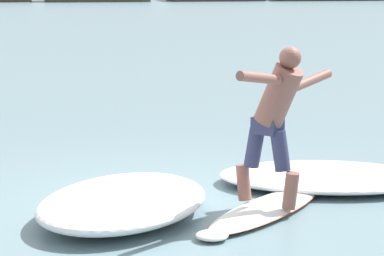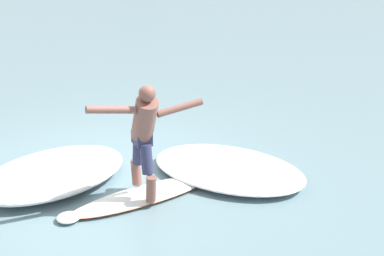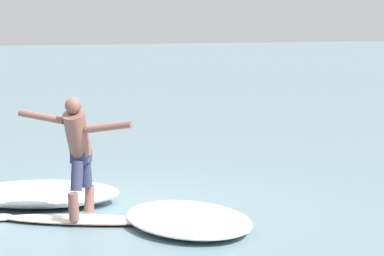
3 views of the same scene
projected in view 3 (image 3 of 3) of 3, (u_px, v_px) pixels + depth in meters
ground_plane at (96, 206)px, 12.70m from camera, size 200.00×200.00×0.00m
surfboard at (79, 219)px, 11.59m from camera, size 1.75×1.99×0.22m
surfer at (78, 147)px, 11.39m from camera, size 1.16×1.08×1.54m
wave_foam_at_tail at (42, 194)px, 12.75m from camera, size 2.31×2.61×0.31m
wave_foam_at_nose at (188, 219)px, 11.37m from camera, size 2.60×2.00×0.20m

